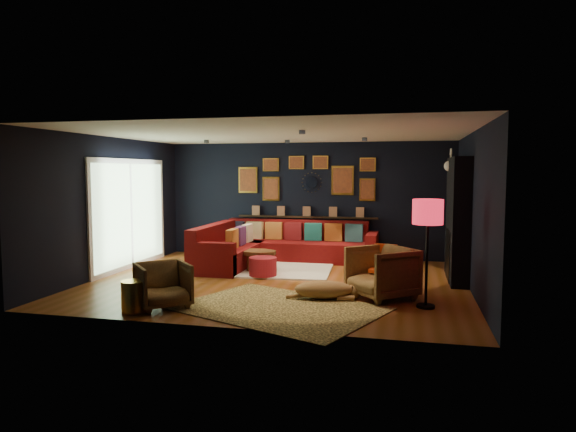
% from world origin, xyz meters
% --- Properties ---
extents(floor, '(6.50, 6.50, 0.00)m').
position_xyz_m(floor, '(0.00, 0.00, 0.00)').
color(floor, brown).
rests_on(floor, ground).
extents(room_walls, '(6.50, 6.50, 6.50)m').
position_xyz_m(room_walls, '(0.00, 0.00, 1.59)').
color(room_walls, black).
rests_on(room_walls, ground).
extents(sectional, '(3.41, 2.69, 0.86)m').
position_xyz_m(sectional, '(-0.61, 1.81, 0.32)').
color(sectional, maroon).
rests_on(sectional, ground).
extents(ledge, '(3.20, 0.12, 0.04)m').
position_xyz_m(ledge, '(0.00, 2.68, 0.92)').
color(ledge, black).
rests_on(ledge, room_walls).
extents(gallery_wall, '(3.15, 0.04, 1.02)m').
position_xyz_m(gallery_wall, '(-0.01, 2.72, 1.81)').
color(gallery_wall, gold).
rests_on(gallery_wall, room_walls).
extents(sunburst_mirror, '(0.47, 0.16, 0.47)m').
position_xyz_m(sunburst_mirror, '(0.10, 2.72, 1.70)').
color(sunburst_mirror, silver).
rests_on(sunburst_mirror, room_walls).
extents(fireplace, '(0.31, 1.60, 2.20)m').
position_xyz_m(fireplace, '(3.09, 0.90, 1.02)').
color(fireplace, black).
rests_on(fireplace, ground).
extents(deer_head, '(0.50, 0.28, 0.45)m').
position_xyz_m(deer_head, '(3.14, 1.40, 2.05)').
color(deer_head, white).
rests_on(deer_head, fireplace).
extents(sliding_door, '(0.06, 2.80, 2.20)m').
position_xyz_m(sliding_door, '(-3.22, 0.60, 1.10)').
color(sliding_door, white).
rests_on(sliding_door, ground).
extents(ceiling_spots, '(3.30, 2.50, 0.06)m').
position_xyz_m(ceiling_spots, '(-0.00, 0.80, 2.56)').
color(ceiling_spots, black).
rests_on(ceiling_spots, room_walls).
extents(shag_rug, '(2.41, 1.83, 0.03)m').
position_xyz_m(shag_rug, '(-0.36, 0.96, 0.02)').
color(shag_rug, white).
rests_on(shag_rug, ground).
extents(leopard_rug, '(3.28, 2.86, 0.02)m').
position_xyz_m(leopard_rug, '(0.46, -1.75, 0.01)').
color(leopard_rug, '#DEB761').
rests_on(leopard_rug, ground).
extents(coffee_table, '(0.86, 0.70, 0.38)m').
position_xyz_m(coffee_table, '(-0.60, 0.82, 0.34)').
color(coffee_table, brown).
rests_on(coffee_table, shag_rug).
extents(pouf, '(0.51, 0.51, 0.34)m').
position_xyz_m(pouf, '(-0.37, 0.33, 0.20)').
color(pouf, maroon).
rests_on(pouf, shag_rug).
extents(armchair_left, '(0.96, 0.95, 0.72)m').
position_xyz_m(armchair_left, '(-1.18, -2.05, 0.36)').
color(armchair_left, '#BD8242').
rests_on(armchair_left, ground).
extents(armchair_right, '(1.16, 1.17, 0.88)m').
position_xyz_m(armchair_right, '(1.86, -0.79, 0.44)').
color(armchair_right, '#BD8242').
rests_on(armchair_right, ground).
extents(gold_stool, '(0.35, 0.35, 0.44)m').
position_xyz_m(gold_stool, '(-1.46, -2.35, 0.22)').
color(gold_stool, gold).
rests_on(gold_stool, ground).
extents(orange_chair, '(0.44, 0.44, 0.78)m').
position_xyz_m(orange_chair, '(1.87, -0.44, 0.46)').
color(orange_chair, black).
rests_on(orange_chair, ground).
extents(floor_lamp, '(0.43, 0.43, 1.56)m').
position_xyz_m(floor_lamp, '(2.50, -1.20, 1.31)').
color(floor_lamp, black).
rests_on(floor_lamp, ground).
extents(dog, '(1.31, 0.82, 0.38)m').
position_xyz_m(dog, '(1.00, -1.07, 0.21)').
color(dog, '#AB7F47').
rests_on(dog, leopard_rug).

